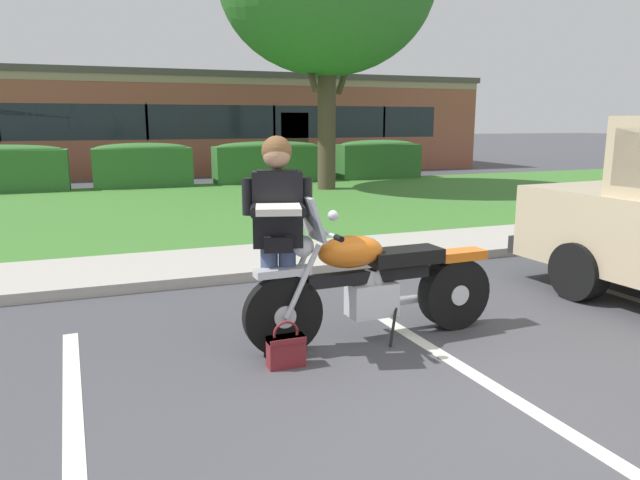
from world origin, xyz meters
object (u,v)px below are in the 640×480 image
Objects in this scene: rider_person at (278,228)px; hedge_center_right at (269,162)px; brick_building at (138,123)px; motorcycle at (382,282)px; hedge_right at (378,159)px; handbag at (286,348)px; hedge_center_left at (143,165)px.

hedge_center_right is (3.47, 12.38, -0.36)m from rider_person.
motorcycle is at bearing -88.40° from brick_building.
motorcycle reaches higher than hedge_right.
hedge_center_right is (3.51, 12.69, 0.51)m from handbag.
brick_building is at bearing 88.87° from handbag.
brick_building reaches higher than handbag.
handbag is at bearing -89.86° from hedge_center_left.
brick_building is (0.42, 7.13, 1.07)m from hedge_center_left.
hedge_center_left is at bearing 180.00° from hedge_center_right.
handbag is at bearing -91.13° from brick_building.
brick_building is (-3.12, 7.13, 1.07)m from hedge_center_right.
motorcycle is 1.03m from rider_person.
hedge_right is (7.01, 12.38, -0.36)m from rider_person.
hedge_center_left is 0.10× the size of brick_building.
motorcycle reaches higher than hedge_center_right.
rider_person is 12.86m from hedge_center_right.
hedge_center_right is at bearing 74.54° from handbag.
brick_building is (-0.54, 19.54, 1.23)m from motorcycle.
motorcycle is 1.03m from handbag.
rider_person reaches higher than hedge_center_left.
brick_building reaches higher than hedge_center_right.
hedge_center_left is 7.08m from hedge_right.
motorcycle is 0.70× the size of hedge_center_right.
hedge_center_left is at bearing 90.14° from handbag.
hedge_center_left is at bearing -180.00° from hedge_right.
brick_building reaches higher than rider_person.
hedge_right is (7.05, 12.69, 0.51)m from handbag.
rider_person is (-0.89, 0.03, 0.52)m from motorcycle.
brick_building is at bearing 133.04° from hedge_right.
hedge_center_left reaches higher than handbag.
rider_person reaches higher than hedge_center_right.
hedge_center_left is 0.98× the size of hedge_right.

